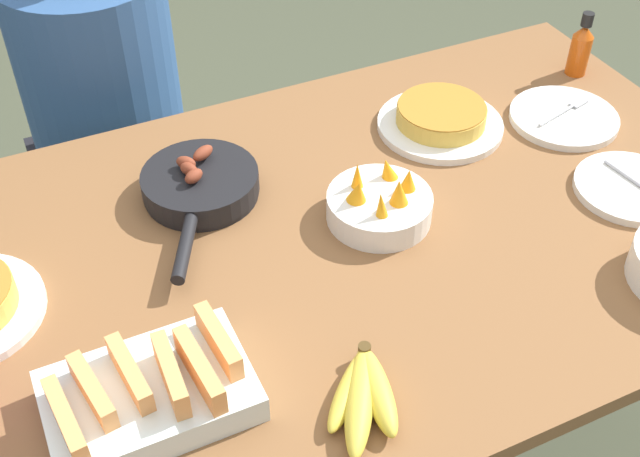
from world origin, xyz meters
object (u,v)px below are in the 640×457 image
at_px(frittata_plate_side, 441,119).
at_px(banana_bunch, 363,394).
at_px(empty_plate_far_left, 564,117).
at_px(skillet, 200,185).
at_px(fruit_bowl_mango, 380,204).
at_px(hot_sauce_bottle, 581,48).
at_px(melon_tray, 150,392).
at_px(person_figure, 115,148).
at_px(empty_plate_near_front, 631,188).

bearing_deg(frittata_plate_side, banana_bunch, -130.37).
bearing_deg(empty_plate_far_left, skillet, 173.67).
height_order(empty_plate_far_left, fruit_bowl_mango, fruit_bowl_mango).
relative_size(skillet, hot_sauce_bottle, 2.35).
bearing_deg(melon_tray, person_figure, 81.25).
distance_m(empty_plate_far_left, person_figure, 1.12).
distance_m(frittata_plate_side, person_figure, 0.88).
xyz_separation_m(frittata_plate_side, empty_plate_far_left, (0.26, -0.09, -0.02)).
distance_m(empty_plate_near_front, hot_sauce_bottle, 0.44).
distance_m(empty_plate_far_left, fruit_bowl_mango, 0.52).
relative_size(skillet, frittata_plate_side, 1.33).
bearing_deg(empty_plate_near_front, fruit_bowl_mango, 163.82).
height_order(frittata_plate_side, person_figure, person_figure).
bearing_deg(hot_sauce_bottle, empty_plate_far_left, -135.08).
distance_m(empty_plate_far_left, hot_sauce_bottle, 0.22).
xyz_separation_m(empty_plate_near_front, person_figure, (-0.82, 0.93, -0.27)).
distance_m(melon_tray, person_figure, 1.07).
distance_m(banana_bunch, empty_plate_far_left, 0.86).
distance_m(empty_plate_near_front, person_figure, 1.26).
xyz_separation_m(banana_bunch, frittata_plate_side, (0.47, 0.55, 0.00)).
height_order(empty_plate_near_front, hot_sauce_bottle, hot_sauce_bottle).
height_order(banana_bunch, empty_plate_far_left, banana_bunch).
height_order(frittata_plate_side, empty_plate_far_left, frittata_plate_side).
xyz_separation_m(empty_plate_near_front, empty_plate_far_left, (0.03, 0.25, -0.00)).
bearing_deg(banana_bunch, person_figure, 96.22).
bearing_deg(skillet, melon_tray, -0.47).
distance_m(melon_tray, empty_plate_far_left, 1.06).
relative_size(banana_bunch, skillet, 0.54).
distance_m(banana_bunch, empty_plate_near_front, 0.72).
distance_m(frittata_plate_side, fruit_bowl_mango, 0.32).
height_order(skillet, hot_sauce_bottle, hot_sauce_bottle).
height_order(melon_tray, empty_plate_near_front, melon_tray).
xyz_separation_m(skillet, fruit_bowl_mango, (0.28, -0.20, 0.01)).
bearing_deg(skillet, frittata_plate_side, 116.84).
distance_m(skillet, empty_plate_near_front, 0.83).
bearing_deg(fruit_bowl_mango, hot_sauce_bottle, 21.45).
height_order(melon_tray, hot_sauce_bottle, hot_sauce_bottle).
bearing_deg(empty_plate_far_left, melon_tray, -161.33).
xyz_separation_m(empty_plate_far_left, hot_sauce_bottle, (0.15, 0.15, 0.06)).
relative_size(melon_tray, empty_plate_far_left, 1.28).
bearing_deg(empty_plate_near_front, melon_tray, -174.63).
bearing_deg(melon_tray, hot_sauce_bottle, 22.89).
height_order(frittata_plate_side, hot_sauce_bottle, hot_sauce_bottle).
bearing_deg(hot_sauce_bottle, person_figure, 151.96).
bearing_deg(banana_bunch, skillet, 96.43).
relative_size(frittata_plate_side, empty_plate_near_front, 1.22).
bearing_deg(empty_plate_far_left, person_figure, 141.40).
bearing_deg(person_figure, frittata_plate_side, -44.75).
relative_size(empty_plate_far_left, fruit_bowl_mango, 1.19).
bearing_deg(frittata_plate_side, empty_plate_near_front, -56.74).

